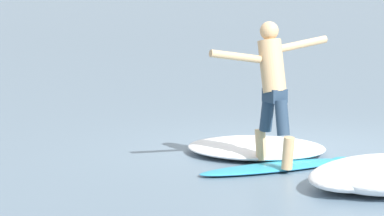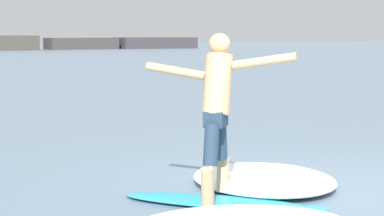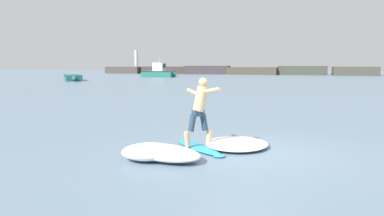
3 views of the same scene
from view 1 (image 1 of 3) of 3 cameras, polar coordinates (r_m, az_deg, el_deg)
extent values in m
plane|color=slate|center=(12.19, 6.95, -2.63)|extent=(200.00, 200.00, 0.00)
ellipsoid|color=#2DA5C7|center=(10.90, 5.16, -3.71)|extent=(1.75, 1.75, 0.06)
ellipsoid|color=#2DA5C7|center=(11.46, 9.46, -3.21)|extent=(0.39, 0.39, 0.05)
ellipsoid|color=#2870B2|center=(10.90, 5.16, -3.71)|extent=(1.76, 1.77, 0.03)
cone|color=black|center=(10.52, 1.38, -4.64)|extent=(0.07, 0.07, 0.14)
cone|color=black|center=(10.47, 2.40, -4.71)|extent=(0.07, 0.07, 0.14)
cone|color=black|center=(10.70, 1.69, -4.42)|extent=(0.07, 0.07, 0.14)
cylinder|color=#DAB07D|center=(11.11, 4.34, -2.31)|extent=(0.22, 0.22, 0.39)
cylinder|color=#283D55|center=(10.93, 4.73, -0.38)|extent=(0.26, 0.26, 0.43)
cylinder|color=#DAB07D|center=(10.61, 6.04, -2.83)|extent=(0.22, 0.22, 0.39)
cylinder|color=#283D55|center=(10.65, 5.68, -0.62)|extent=(0.26, 0.26, 0.43)
cube|color=#283D55|center=(10.76, 5.21, 0.79)|extent=(0.33, 0.33, 0.16)
cylinder|color=#DAB07D|center=(10.78, 5.04, 2.64)|extent=(0.49, 0.49, 0.67)
sphere|color=#DAB07D|center=(10.81, 4.87, 4.85)|extent=(0.22, 0.22, 0.22)
cylinder|color=#DAB07D|center=(10.57, 2.75, 3.25)|extent=(0.53, 0.54, 0.20)
cylinder|color=#DAB07D|center=(11.06, 6.98, 4.01)|extent=(0.53, 0.53, 0.19)
ellipsoid|color=white|center=(10.25, 11.21, -3.97)|extent=(2.20, 1.75, 0.28)
ellipsoid|color=white|center=(11.85, 4.06, -2.49)|extent=(1.59, 1.81, 0.17)
ellipsoid|color=white|center=(9.93, 11.56, -4.25)|extent=(1.67, 1.68, 0.32)
camera|label=2|loc=(7.87, 42.27, 2.40)|focal=60.00mm
camera|label=3|loc=(14.50, 44.65, 5.23)|focal=35.00mm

